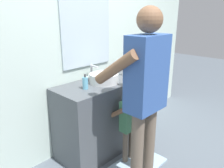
# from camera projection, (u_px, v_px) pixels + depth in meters

# --- Properties ---
(ground_plane) EXTENTS (14.00, 14.00, 0.00)m
(ground_plane) POSITION_uv_depth(u_px,v_px,m) (121.00, 156.00, 2.67)
(ground_plane) COLOR slate
(back_wall) EXTENTS (4.40, 0.10, 2.70)m
(back_wall) POSITION_uv_depth(u_px,v_px,m) (84.00, 40.00, 2.66)
(back_wall) COLOR silver
(back_wall) RESTS_ON ground
(vanity_cabinet) EXTENTS (1.17, 0.54, 0.88)m
(vanity_cabinet) POSITION_uv_depth(u_px,v_px,m) (103.00, 116.00, 2.73)
(vanity_cabinet) COLOR #4C5156
(vanity_cabinet) RESTS_ON ground
(sink_basin) EXTENTS (0.34, 0.34, 0.11)m
(sink_basin) POSITION_uv_depth(u_px,v_px,m) (104.00, 78.00, 2.57)
(sink_basin) COLOR silver
(sink_basin) RESTS_ON vanity_cabinet
(faucet) EXTENTS (0.18, 0.14, 0.18)m
(faucet) POSITION_uv_depth(u_px,v_px,m) (92.00, 73.00, 2.70)
(faucet) COLOR #B7BABF
(faucet) RESTS_ON vanity_cabinet
(toothbrush_cup) EXTENTS (0.07, 0.07, 0.21)m
(toothbrush_cup) POSITION_uv_depth(u_px,v_px,m) (125.00, 71.00, 2.88)
(toothbrush_cup) COLOR silver
(toothbrush_cup) RESTS_ON vanity_cabinet
(soap_bottle) EXTENTS (0.06, 0.06, 0.17)m
(soap_bottle) POSITION_uv_depth(u_px,v_px,m) (85.00, 83.00, 2.35)
(soap_bottle) COLOR #66B2D1
(soap_bottle) RESTS_ON vanity_cabinet
(bath_mat) EXTENTS (0.64, 0.40, 0.02)m
(bath_mat) POSITION_uv_depth(u_px,v_px,m) (137.00, 165.00, 2.50)
(bath_mat) COLOR #99B7CC
(bath_mat) RESTS_ON ground
(child_toddler) EXTENTS (0.27, 0.27, 0.89)m
(child_toddler) POSITION_uv_depth(u_px,v_px,m) (128.00, 120.00, 2.44)
(child_toddler) COLOR #6B5B4C
(child_toddler) RESTS_ON ground
(adult_parent) EXTENTS (0.53, 0.56, 1.72)m
(adult_parent) POSITION_uv_depth(u_px,v_px,m) (145.00, 85.00, 2.01)
(adult_parent) COLOR #6B5B4C
(adult_parent) RESTS_ON ground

